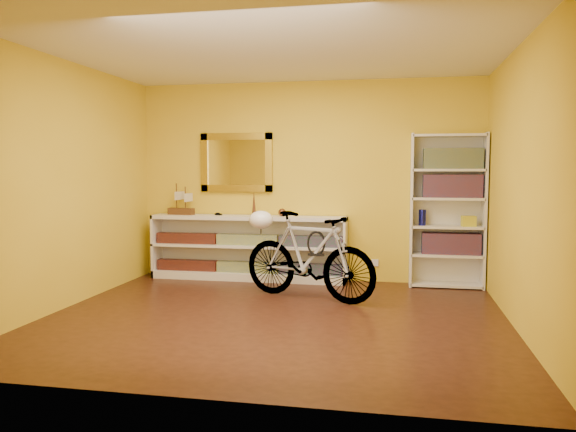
% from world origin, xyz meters
% --- Properties ---
extents(floor, '(4.50, 4.00, 0.01)m').
position_xyz_m(floor, '(0.00, 0.00, -0.01)').
color(floor, black).
rests_on(floor, ground).
extents(ceiling, '(4.50, 4.00, 0.01)m').
position_xyz_m(ceiling, '(0.00, 0.00, 2.60)').
color(ceiling, silver).
rests_on(ceiling, ground).
extents(back_wall, '(4.50, 0.01, 2.60)m').
position_xyz_m(back_wall, '(0.00, 2.00, 1.30)').
color(back_wall, gold).
rests_on(back_wall, ground).
extents(left_wall, '(0.01, 4.00, 2.60)m').
position_xyz_m(left_wall, '(-2.25, 0.00, 1.30)').
color(left_wall, gold).
rests_on(left_wall, ground).
extents(right_wall, '(0.01, 4.00, 2.60)m').
position_xyz_m(right_wall, '(2.25, 0.00, 1.30)').
color(right_wall, gold).
rests_on(right_wall, ground).
extents(gilt_mirror, '(0.98, 0.06, 0.78)m').
position_xyz_m(gilt_mirror, '(-0.95, 1.97, 1.55)').
color(gilt_mirror, olive).
rests_on(gilt_mirror, back_wall).
extents(wall_socket, '(0.09, 0.02, 0.09)m').
position_xyz_m(wall_socket, '(0.90, 1.99, 0.25)').
color(wall_socket, silver).
rests_on(wall_socket, back_wall).
extents(console_unit, '(2.60, 0.35, 0.85)m').
position_xyz_m(console_unit, '(-0.76, 1.81, 0.42)').
color(console_unit, silver).
rests_on(console_unit, floor).
extents(cd_row_lower, '(2.50, 0.13, 0.14)m').
position_xyz_m(cd_row_lower, '(-0.76, 1.79, 0.17)').
color(cd_row_lower, black).
rests_on(cd_row_lower, console_unit).
extents(cd_row_upper, '(2.50, 0.13, 0.14)m').
position_xyz_m(cd_row_upper, '(-0.76, 1.79, 0.54)').
color(cd_row_upper, navy).
rests_on(cd_row_upper, console_unit).
extents(model_ship, '(0.37, 0.18, 0.42)m').
position_xyz_m(model_ship, '(-1.68, 1.81, 1.06)').
color(model_ship, '#422712').
rests_on(model_ship, console_unit).
extents(toy_car, '(0.00, 0.00, 0.00)m').
position_xyz_m(toy_car, '(-1.16, 1.81, 0.85)').
color(toy_car, black).
rests_on(toy_car, console_unit).
extents(bronze_ornament, '(0.06, 0.06, 0.33)m').
position_xyz_m(bronze_ornament, '(-0.67, 1.81, 1.02)').
color(bronze_ornament, brown).
rests_on(bronze_ornament, console_unit).
extents(decorative_orb, '(0.10, 0.10, 0.10)m').
position_xyz_m(decorative_orb, '(-0.29, 1.81, 0.90)').
color(decorative_orb, brown).
rests_on(decorative_orb, console_unit).
extents(bookcase, '(0.90, 0.30, 1.90)m').
position_xyz_m(bookcase, '(1.78, 1.84, 0.95)').
color(bookcase, silver).
rests_on(bookcase, floor).
extents(book_row_a, '(0.70, 0.22, 0.26)m').
position_xyz_m(book_row_a, '(1.83, 1.84, 0.55)').
color(book_row_a, maroon).
rests_on(book_row_a, bookcase).
extents(book_row_b, '(0.70, 0.22, 0.28)m').
position_xyz_m(book_row_b, '(1.83, 1.84, 1.25)').
color(book_row_b, maroon).
rests_on(book_row_b, bookcase).
extents(book_row_c, '(0.70, 0.22, 0.25)m').
position_xyz_m(book_row_c, '(1.83, 1.84, 1.59)').
color(book_row_c, navy).
rests_on(book_row_c, bookcase).
extents(travel_mug, '(0.09, 0.09, 0.20)m').
position_xyz_m(travel_mug, '(1.48, 1.82, 0.86)').
color(travel_mug, navy).
rests_on(travel_mug, bookcase).
extents(red_tin, '(0.15, 0.15, 0.18)m').
position_xyz_m(red_tin, '(1.58, 1.87, 1.56)').
color(red_tin, maroon).
rests_on(red_tin, bookcase).
extents(yellow_bag, '(0.18, 0.13, 0.13)m').
position_xyz_m(yellow_bag, '(2.03, 1.80, 0.83)').
color(yellow_bag, gold).
rests_on(yellow_bag, bookcase).
extents(bicycle, '(0.99, 1.72, 0.99)m').
position_xyz_m(bicycle, '(0.20, 0.85, 0.49)').
color(bicycle, silver).
rests_on(bicycle, floor).
extents(helmet, '(0.29, 0.27, 0.22)m').
position_xyz_m(helmet, '(-0.40, 1.08, 0.87)').
color(helmet, white).
rests_on(helmet, bicycle).
extents(u_lock, '(0.20, 0.02, 0.20)m').
position_xyz_m(u_lock, '(0.30, 0.82, 0.64)').
color(u_lock, black).
rests_on(u_lock, bicycle).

